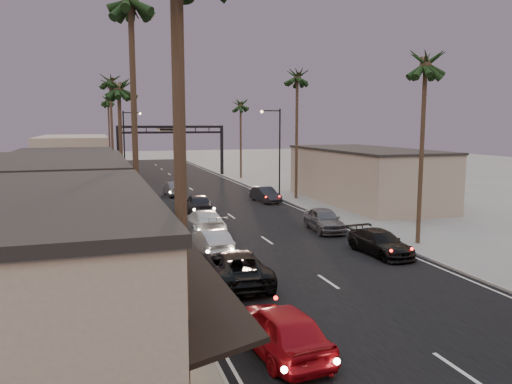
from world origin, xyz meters
TOP-DOWN VIEW (x-y plane):
  - ground at (0.00, 40.00)m, footprint 200.00×200.00m
  - road at (0.00, 45.00)m, footprint 14.00×120.00m
  - sidewalk_left at (-9.50, 52.00)m, footprint 5.00×92.00m
  - sidewalk_right at (9.50, 52.00)m, footprint 5.00×92.00m
  - storefront_mid at (-13.00, 26.00)m, footprint 8.00×14.00m
  - storefront_far at (-13.00, 42.00)m, footprint 8.00×16.00m
  - storefront_dist at (-13.00, 65.00)m, footprint 8.00×20.00m
  - building_right at (14.00, 40.00)m, footprint 8.00×18.00m
  - arch at (0.00, 70.00)m, footprint 15.20×0.40m
  - streetlight_right at (6.92, 45.00)m, footprint 2.13×0.30m
  - streetlight_left at (-6.92, 58.00)m, footprint 2.13×0.30m
  - palm_lc at (-8.60, 36.00)m, footprint 3.20×3.20m
  - palm_ld at (-8.60, 55.00)m, footprint 3.20×3.20m
  - palm_ra at (8.60, 24.00)m, footprint 3.20×3.20m
  - palm_rb at (8.60, 44.00)m, footprint 3.20×3.20m
  - palm_rc at (8.60, 64.00)m, footprint 3.20×3.20m
  - palm_far at (-8.30, 78.00)m, footprint 3.20×3.20m
  - oncoming_red at (-4.83, 12.71)m, footprint 2.44×5.06m
  - oncoming_pickup at (-4.33, 20.14)m, footprint 2.98×5.97m
  - oncoming_silver at (-4.13, 26.01)m, footprint 1.86×4.41m
  - oncoming_white at (-3.44, 31.51)m, footprint 2.44×5.64m
  - oncoming_dgrey at (-2.31, 39.16)m, footprint 2.08×4.94m
  - oncoming_grey_far at (-2.70, 50.24)m, footprint 1.81×4.65m
  - curbside_black at (5.09, 22.66)m, footprint 2.29×4.97m
  - curbside_grey at (4.78, 29.50)m, footprint 2.40×4.94m
  - curbside_far at (5.08, 43.28)m, footprint 2.07×4.55m

SIDE VIEW (x-z plane):
  - ground at x=0.00m, z-range 0.00..0.00m
  - road at x=0.00m, z-range -0.01..0.01m
  - sidewalk_left at x=-9.50m, z-range 0.00..0.12m
  - sidewalk_right at x=9.50m, z-range 0.00..0.12m
  - curbside_black at x=5.09m, z-range 0.00..1.41m
  - oncoming_silver at x=-4.13m, z-range 0.00..1.42m
  - curbside_far at x=5.08m, z-range 0.00..1.45m
  - oncoming_grey_far at x=-2.70m, z-range 0.00..1.51m
  - oncoming_white at x=-3.44m, z-range 0.00..1.62m
  - oncoming_pickup at x=-4.33m, z-range 0.00..1.62m
  - curbside_grey at x=4.78m, z-range 0.00..1.62m
  - oncoming_red at x=-4.83m, z-range 0.00..1.67m
  - oncoming_dgrey at x=-2.31m, z-range 0.00..1.67m
  - storefront_far at x=-13.00m, z-range 0.00..5.00m
  - building_right at x=14.00m, z-range 0.00..5.00m
  - storefront_mid at x=-13.00m, z-range 0.00..5.50m
  - storefront_dist at x=-13.00m, z-range 0.00..6.00m
  - streetlight_right at x=6.92m, z-range 0.83..9.83m
  - streetlight_left at x=-6.92m, z-range 0.83..9.83m
  - arch at x=0.00m, z-range 1.90..9.17m
  - palm_lc at x=-8.60m, z-range 4.37..16.57m
  - palm_rc at x=8.60m, z-range 4.37..16.57m
  - palm_ra at x=8.60m, z-range 4.84..18.04m
  - palm_far at x=-8.30m, z-range 4.84..18.04m
  - palm_ld at x=-8.60m, z-range 5.32..19.52m
  - palm_rb at x=8.60m, z-range 5.32..19.52m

